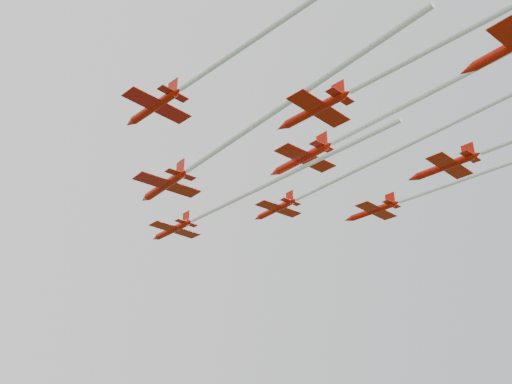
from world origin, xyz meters
name	(u,v)px	position (x,y,z in m)	size (l,w,h in m)	color
jet_lead	(216,209)	(3.36, 8.51, 57.57)	(18.79, 52.57, 2.82)	#C11105
jet_row2_left	(209,156)	(-5.14, -9.87, 56.01)	(15.66, 51.36, 2.95)	#C11105
jet_row2_right	(345,176)	(16.93, -8.82, 58.62)	(16.98, 58.99, 2.52)	#C11105
jet_row3_left	(223,61)	(-10.37, -26.98, 57.29)	(19.40, 48.34, 2.49)	#C11105
jet_row3_mid	(383,117)	(12.46, -23.97, 58.73)	(19.23, 58.32, 2.90)	#C11105
jet_row3_right	(458,181)	(33.69, -14.62, 58.78)	(22.23, 58.47, 2.62)	#C11105
jet_row4_left	(419,55)	(5.87, -38.02, 55.63)	(20.22, 52.06, 2.51)	#C11105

